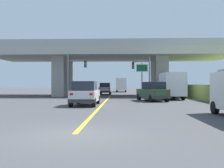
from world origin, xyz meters
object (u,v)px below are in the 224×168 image
at_px(suv_crossing, 153,91).
at_px(box_truck, 171,86).
at_px(traffic_signal_nearside, 144,72).
at_px(sedan_oncoming, 105,89).
at_px(semi_truck_distant, 121,85).
at_px(traffic_signal_farside, 74,71).
at_px(highway_sign, 142,72).
at_px(suv_lead, 85,93).

distance_m(suv_crossing, box_truck, 4.65).
distance_m(suv_crossing, traffic_signal_nearside, 7.02).
bearing_deg(sedan_oncoming, traffic_signal_nearside, -59.58).
distance_m(box_truck, sedan_oncoming, 15.42).
distance_m(sedan_oncoming, semi_truck_distant, 13.86).
relative_size(suv_crossing, traffic_signal_farside, 0.84).
bearing_deg(suv_crossing, traffic_signal_nearside, 76.41).
height_order(box_truck, traffic_signal_farside, traffic_signal_farside).
bearing_deg(sedan_oncoming, suv_crossing, -69.58).
bearing_deg(highway_sign, traffic_signal_nearside, -87.10).
bearing_deg(highway_sign, box_truck, -54.30).
xyz_separation_m(suv_lead, traffic_signal_nearside, (5.96, 12.09, 2.39)).
xyz_separation_m(suv_crossing, box_truck, (2.68, 3.76, 0.61)).
distance_m(suv_crossing, semi_truck_distant, 30.16).
relative_size(box_truck, traffic_signal_nearside, 1.25).
bearing_deg(traffic_signal_nearside, suv_crossing, -87.02).
relative_size(suv_crossing, sedan_oncoming, 1.04).
bearing_deg(traffic_signal_farside, suv_lead, -74.31).
xyz_separation_m(traffic_signal_nearside, highway_sign, (-0.07, 1.48, 0.05)).
bearing_deg(box_truck, suv_crossing, -125.50).
xyz_separation_m(sedan_oncoming, traffic_signal_farside, (-3.45, -10.33, 2.57)).
bearing_deg(suv_lead, box_truck, 45.88).
relative_size(suv_crossing, highway_sign, 1.04).
height_order(traffic_signal_farside, highway_sign, traffic_signal_farside).
xyz_separation_m(suv_lead, suv_crossing, (6.30, 5.50, -0.00)).
height_order(suv_lead, semi_truck_distant, semi_truck_distant).
height_order(sedan_oncoming, highway_sign, highway_sign).
relative_size(sedan_oncoming, traffic_signal_farside, 0.80).
height_order(traffic_signal_nearside, traffic_signal_farside, traffic_signal_farside).
relative_size(box_truck, traffic_signal_farside, 1.16).
bearing_deg(highway_sign, sedan_oncoming, 124.30).
height_order(suv_lead, box_truck, box_truck).
bearing_deg(suv_crossing, sedan_oncoming, 93.86).
height_order(traffic_signal_farside, semi_truck_distant, traffic_signal_farside).
bearing_deg(suv_crossing, box_truck, 37.93).
distance_m(traffic_signal_nearside, traffic_signal_farside, 9.23).
relative_size(suv_lead, traffic_signal_farside, 0.76).
distance_m(sedan_oncoming, traffic_signal_farside, 11.19).
relative_size(suv_lead, sedan_oncoming, 0.95).
xyz_separation_m(box_truck, traffic_signal_nearside, (-3.02, 2.83, 1.78)).
xyz_separation_m(box_truck, traffic_signal_farside, (-12.23, 2.32, 1.96)).
bearing_deg(semi_truck_distant, traffic_signal_nearside, -82.74).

